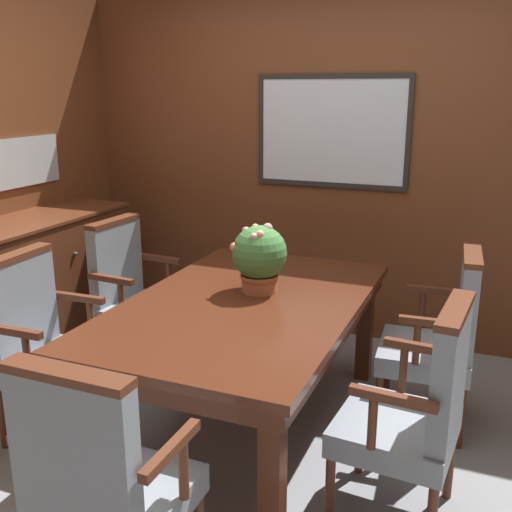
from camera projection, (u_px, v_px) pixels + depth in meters
name	position (u px, v px, depth m)	size (l,w,h in m)	color
ground_plane	(232.00, 443.00, 3.13)	(14.00, 14.00, 0.00)	gray
wall_back	(328.00, 169.00, 4.29)	(7.20, 0.08, 2.45)	brown
dining_table	(245.00, 317.00, 3.11)	(1.14, 1.84, 0.73)	#4C2314
chair_right_near	(416.00, 408.00, 2.45)	(0.51, 0.56, 0.99)	#562B19
chair_left_near	(44.00, 341.00, 3.10)	(0.49, 0.55, 0.99)	#562B19
chair_right_far	(441.00, 335.00, 3.18)	(0.51, 0.56, 0.99)	#562B19
chair_left_far	(132.00, 291.00, 3.87)	(0.51, 0.56, 0.99)	#562B19
chair_head_near	(101.00, 481.00, 2.00)	(0.54, 0.48, 0.99)	#562B19
potted_plant	(259.00, 257.00, 3.18)	(0.29, 0.29, 0.37)	#B2603D
sideboard_cabinet	(47.00, 287.00, 4.06)	(0.54, 1.28, 0.98)	#512816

